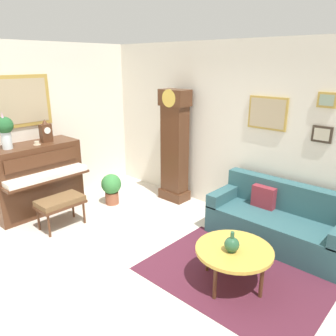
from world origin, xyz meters
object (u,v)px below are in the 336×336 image
couch (278,222)px  mantel_clock (46,132)px  piano_bench (60,203)px  coffee_table (234,251)px  piano (36,178)px  teacup (37,143)px  potted_plant (111,187)px  flower_vase (5,129)px  grandfather_clock (175,149)px  green_jug (232,244)px

couch → mantel_clock: 3.96m
piano_bench → coffee_table: (2.72, 0.60, 0.02)m
piano → mantel_clock: 0.80m
piano → teacup: 0.61m
potted_plant → coffee_table: bearing=-9.5°
piano_bench → couch: 3.26m
flower_vase → mantel_clock: bearing=90.0°
teacup → potted_plant: size_ratio=0.21×
coffee_table → grandfather_clock: bearing=146.7°
piano → flower_vase: 0.98m
piano → grandfather_clock: grandfather_clock is taller
piano_bench → teacup: 1.08m
green_jug → grandfather_clock: bearing=145.5°
piano_bench → potted_plant: (-0.12, 1.08, -0.08)m
grandfather_clock → teacup: bearing=-123.8°
couch → green_jug: couch is taller
potted_plant → grandfather_clock: bearing=53.8°
coffee_table → teacup: teacup is taller
piano_bench → potted_plant: size_ratio=1.25×
coffee_table → piano_bench: bearing=-167.5°
grandfather_clock → mantel_clock: size_ratio=5.34×
piano_bench → mantel_clock: size_ratio=1.84×
potted_plant → teacup: bearing=-121.4°
green_jug → potted_plant: 2.90m
coffee_table → piano: bearing=-171.1°
grandfather_clock → coffee_table: (2.15, -1.41, -0.54)m
mantel_clock → potted_plant: bearing=48.0°
grandfather_clock → teacup: size_ratio=17.50×
grandfather_clock → mantel_clock: (-1.38, -1.71, 0.39)m
teacup → grandfather_clock: bearing=56.2°
piano → teacup: (0.09, 0.04, 0.61)m
piano → piano_bench: piano is taller
couch → coffee_table: couch is taller
teacup → green_jug: (3.44, 0.44, -0.66)m
couch → flower_vase: (-3.49, -2.19, 1.18)m
coffee_table → green_jug: green_jug is taller
green_jug → piano: bearing=-172.2°
teacup → potted_plant: 1.46m
mantel_clock → flower_vase: (-0.00, -0.65, 0.14)m
piano_bench → green_jug: bearing=11.1°
grandfather_clock → piano_bench: bearing=-105.7°
grandfather_clock → teacup: grandfather_clock is taller
mantel_clock → teacup: size_ratio=3.28×
mantel_clock → flower_vase: size_ratio=0.66×
couch → mantel_clock: bearing=-156.2°
couch → green_jug: bearing=-88.3°
green_jug → potted_plant: size_ratio=0.43×
grandfather_clock → mantel_clock: grandfather_clock is taller
couch → potted_plant: couch is taller
couch → piano_bench: bearing=-145.4°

